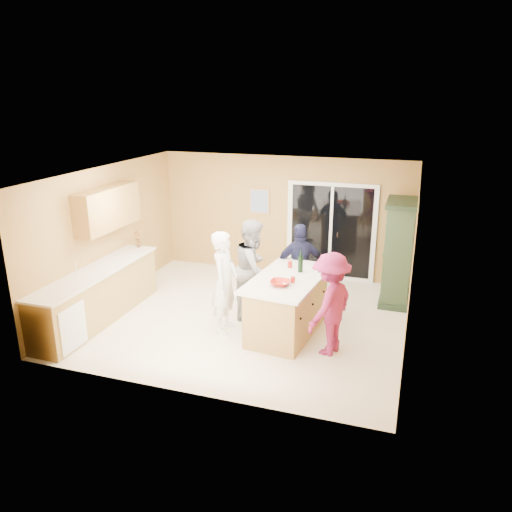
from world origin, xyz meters
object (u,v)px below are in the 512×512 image
(woman_navy, at_px, (300,267))
(kitchen_island, at_px, (287,307))
(woman_grey, at_px, (254,269))
(green_hutch, at_px, (398,254))
(woman_magenta, at_px, (330,304))
(woman_white, at_px, (225,282))

(woman_navy, bearing_deg, kitchen_island, 69.70)
(woman_grey, bearing_deg, woman_navy, -55.33)
(green_hutch, relative_size, woman_grey, 1.12)
(woman_magenta, bearing_deg, woman_white, -76.86)
(kitchen_island, distance_m, woman_navy, 1.11)
(green_hutch, bearing_deg, woman_magenta, -109.84)
(kitchen_island, height_order, green_hutch, green_hutch)
(woman_grey, bearing_deg, woman_magenta, -124.37)
(woman_white, relative_size, woman_navy, 1.07)
(woman_white, bearing_deg, kitchen_island, -78.68)
(woman_white, xyz_separation_m, woman_grey, (0.26, 0.73, 0.02))
(woman_grey, relative_size, woman_magenta, 1.10)
(woman_white, height_order, woman_navy, woman_white)
(woman_magenta, bearing_deg, woman_navy, -131.43)
(kitchen_island, distance_m, woman_grey, 1.01)
(kitchen_island, bearing_deg, woman_grey, 152.62)
(green_hutch, xyz_separation_m, woman_grey, (-2.41, -1.44, -0.08))
(green_hutch, bearing_deg, woman_white, -140.76)
(kitchen_island, height_order, woman_navy, woman_navy)
(woman_grey, relative_size, woman_navy, 1.10)
(kitchen_island, relative_size, green_hutch, 1.00)
(kitchen_island, xyz_separation_m, woman_navy, (-0.04, 1.06, 0.35))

